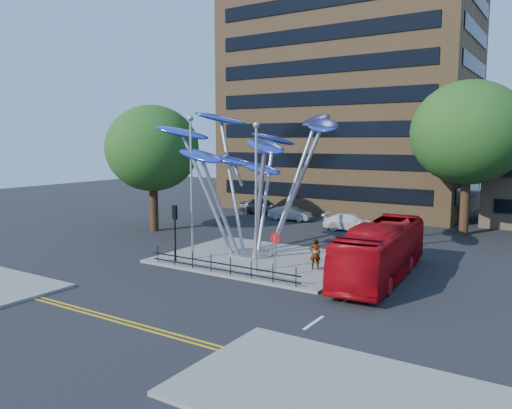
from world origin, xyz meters
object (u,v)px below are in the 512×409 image
Objects in this scene: parked_car_mid at (290,213)px; no_entry_sign_island at (275,247)px; tree_left at (152,149)px; leaf_sculpture at (253,150)px; parked_car_right at (352,222)px; tree_right at (468,133)px; parked_car_left at (262,206)px; pedestrian at (315,254)px; street_lamp_right at (256,184)px; traffic_light_island at (175,221)px; street_lamp_left at (191,175)px; red_bus at (381,251)px.

no_entry_sign_island is at bearing -159.37° from parked_car_mid.
leaf_sculpture is (11.93, -3.32, 0.08)m from tree_left.
parked_car_right is at bearing 32.79° from tree_left.
parked_car_right is at bearing 81.22° from leaf_sculpture.
no_entry_sign_island is at bearing -107.12° from tree_right.
pedestrian is at bearing -146.24° from parked_car_left.
tree_right is at bearing 68.46° from street_lamp_right.
parked_car_right is at bearing -108.90° from pedestrian.
pedestrian reaches higher than parked_car_left.
no_entry_sign_island reaches higher than pedestrian.
no_entry_sign_island is 0.60× the size of parked_car_mid.
street_lamp_right is at bearing 10.96° from pedestrian.
tree_right is at bearing -138.80° from pedestrian.
traffic_light_island is 1.40× the size of no_entry_sign_island.
street_lamp_left reaches higher than no_entry_sign_island.
no_entry_sign_island is at bearing -25.07° from tree_left.
tree_left reaches higher than street_lamp_left.
street_lamp_left is 1.86× the size of parked_car_left.
no_entry_sign_island is 24.56m from parked_car_left.
street_lamp_right is at bearing -157.94° from red_bus.
parked_car_right is at bearing 73.62° from traffic_light_island.
no_entry_sign_island is at bearing -152.24° from parked_car_left.
red_bus is 6.14× the size of pedestrian.
tree_right reaches higher than parked_car_mid.
red_bus reaches higher than parked_car_left.
leaf_sculpture is 10.22m from red_bus.
parked_car_mid is at bearing 112.93° from street_lamp_right.
parked_car_mid is (-7.52, 17.77, -4.43)m from street_lamp_right.
tree_left reaches higher than pedestrian.
tree_right is at bearing 56.31° from traffic_light_island.
tree_left is at bearing 113.86° from parked_car_right.
no_entry_sign_island is (6.50, -0.98, -3.54)m from street_lamp_left.
traffic_light_island is 0.84× the size of parked_car_mid.
tree_right is at bearing 28.61° from tree_left.
street_lamp_left is at bearing -124.05° from tree_right.
red_bus is at bearing -94.99° from tree_right.
traffic_light_island reaches higher than parked_car_mid.
no_entry_sign_island is at bearing -8.61° from street_lamp_left.
tree_left is 0.95× the size of red_bus.
leaf_sculpture is (-10.07, -15.32, -1.16)m from tree_right.
pedestrian is (-3.60, -0.64, -0.48)m from red_bus.
street_lamp_left is at bearing -177.37° from parked_car_mid.
no_entry_sign_island reaches higher than parked_car_mid.
traffic_light_island is at bearing -179.87° from no_entry_sign_island.
parked_car_right is (4.32, 15.40, -4.66)m from street_lamp_left.
parked_car_mid is at bearing -89.11° from pedestrian.
street_lamp_left is 0.81× the size of red_bus.
tree_left is (-22.00, -12.00, -1.24)m from tree_right.
tree_right is at bearing -98.59° from parked_car_left.
parked_car_left is 1.16× the size of parked_car_mid.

